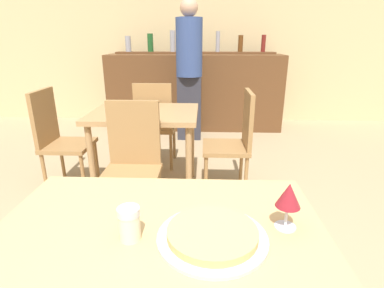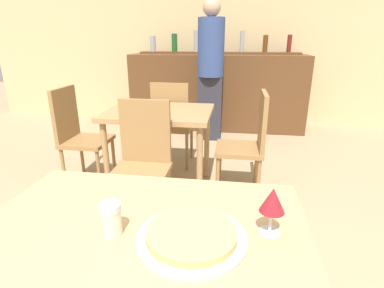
# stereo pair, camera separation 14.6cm
# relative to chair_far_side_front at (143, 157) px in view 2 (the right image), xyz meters

# --- Properties ---
(wall_back) EXTENTS (8.00, 0.05, 2.80)m
(wall_back) POSITION_rel_chair_far_side_front_xyz_m (0.37, 3.13, 0.88)
(wall_back) COLOR #D1B784
(wall_back) RESTS_ON ground_plane
(dining_table_near) EXTENTS (1.09, 0.74, 0.75)m
(dining_table_near) POSITION_rel_chair_far_side_front_xyz_m (0.37, -1.14, 0.14)
(dining_table_near) COLOR tan
(dining_table_near) RESTS_ON ground_plane
(dining_table_far) EXTENTS (0.91, 0.71, 0.75)m
(dining_table_far) POSITION_rel_chair_far_side_front_xyz_m (-0.00, 0.52, 0.13)
(dining_table_far) COLOR #A87F51
(dining_table_far) RESTS_ON ground_plane
(bar_counter) EXTENTS (2.60, 0.56, 1.11)m
(bar_counter) POSITION_rel_chair_far_side_front_xyz_m (0.37, 2.63, 0.04)
(bar_counter) COLOR brown
(bar_counter) RESTS_ON ground_plane
(bar_back_shelf) EXTENTS (2.39, 0.24, 0.33)m
(bar_back_shelf) POSITION_rel_chair_far_side_front_xyz_m (0.31, 2.77, 0.66)
(bar_back_shelf) COLOR brown
(bar_back_shelf) RESTS_ON bar_counter
(chair_far_side_front) EXTENTS (0.40, 0.40, 0.92)m
(chair_far_side_front) POSITION_rel_chair_far_side_front_xyz_m (0.00, 0.00, 0.00)
(chair_far_side_front) COLOR olive
(chair_far_side_front) RESTS_ON ground_plane
(chair_far_side_back) EXTENTS (0.40, 0.40, 0.92)m
(chair_far_side_back) POSITION_rel_chair_far_side_front_xyz_m (0.00, 1.03, 0.00)
(chair_far_side_back) COLOR olive
(chair_far_side_back) RESTS_ON ground_plane
(chair_far_side_left) EXTENTS (0.40, 0.40, 0.92)m
(chair_far_side_left) POSITION_rel_chair_far_side_front_xyz_m (-0.79, 0.52, 0.00)
(chair_far_side_left) COLOR olive
(chair_far_side_left) RESTS_ON ground_plane
(chair_far_side_right) EXTENTS (0.40, 0.40, 0.92)m
(chair_far_side_right) POSITION_rel_chair_far_side_front_xyz_m (0.79, 0.52, 0.00)
(chair_far_side_right) COLOR olive
(chair_far_side_right) RESTS_ON ground_plane
(pizza_tray) EXTENTS (0.34, 0.34, 0.04)m
(pizza_tray) POSITION_rel_chair_far_side_front_xyz_m (0.54, -1.19, 0.24)
(pizza_tray) COLOR #B7B7BC
(pizza_tray) RESTS_ON dining_table_near
(cheese_shaker) EXTENTS (0.07, 0.07, 0.11)m
(cheese_shaker) POSITION_rel_chair_far_side_front_xyz_m (0.29, -1.20, 0.28)
(cheese_shaker) COLOR beige
(cheese_shaker) RESTS_ON dining_table_near
(person_standing) EXTENTS (0.34, 0.34, 1.80)m
(person_standing) POSITION_rel_chair_far_side_front_xyz_m (0.31, 2.05, 0.46)
(person_standing) COLOR #2D2D38
(person_standing) RESTS_ON ground_plane
(wine_glass) EXTENTS (0.08, 0.08, 0.16)m
(wine_glass) POSITION_rel_chair_far_side_front_xyz_m (0.78, -1.12, 0.34)
(wine_glass) COLOR silver
(wine_glass) RESTS_ON dining_table_near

